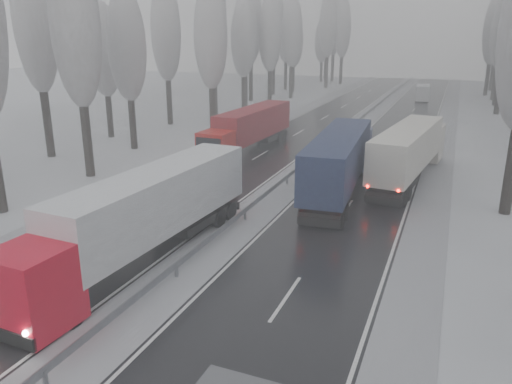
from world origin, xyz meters
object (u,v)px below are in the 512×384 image
Objects in this scene: truck_cream_box at (411,149)px; box_truck_distant at (422,92)px; truck_blue_box at (341,158)px; truck_red_red at (250,127)px; truck_red_white at (145,212)px.

box_truck_distant is (-2.74, 51.80, -1.11)m from truck_cream_box.
truck_blue_box is 14.40m from truck_red_red.
truck_blue_box reaches higher than box_truck_distant.
truck_red_white is (-10.48, -19.50, 0.04)m from truck_cream_box.
box_truck_distant is at bearing 86.89° from truck_red_white.
truck_blue_box is 1.03× the size of truck_red_white.
truck_cream_box is 1.04× the size of truck_red_red.
truck_red_white is (-7.74, -71.30, 1.15)m from box_truck_distant.
truck_blue_box is 15.64m from truck_red_white.
box_truck_distant is 0.45× the size of truck_red_red.
truck_blue_box is at bearing -95.85° from box_truck_distant.
truck_cream_box is at bearing 47.66° from truck_blue_box.
box_truck_distant is 71.73m from truck_red_white.
truck_blue_box is at bearing -39.66° from truck_red_red.
truck_red_red is at bearing 134.59° from truck_blue_box.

